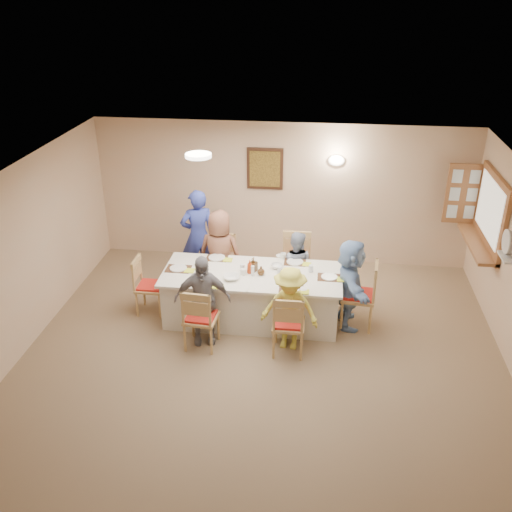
# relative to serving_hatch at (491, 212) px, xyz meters

# --- Properties ---
(ground) EXTENTS (7.00, 7.00, 0.00)m
(ground) POSITION_rel_serving_hatch_xyz_m (-3.21, -2.40, -1.50)
(ground) COLOR #917151
(room_walls) EXTENTS (7.00, 7.00, 7.00)m
(room_walls) POSITION_rel_serving_hatch_xyz_m (-3.21, -2.40, 0.01)
(room_walls) COLOR #D7AD88
(room_walls) RESTS_ON ground
(wall_picture) EXTENTS (0.62, 0.05, 0.72)m
(wall_picture) POSITION_rel_serving_hatch_xyz_m (-3.51, 1.06, 0.20)
(wall_picture) COLOR #412317
(wall_picture) RESTS_ON room_walls
(wall_sconce) EXTENTS (0.26, 0.09, 0.18)m
(wall_sconce) POSITION_rel_serving_hatch_xyz_m (-2.31, 1.04, 0.40)
(wall_sconce) COLOR white
(wall_sconce) RESTS_ON room_walls
(ceiling_light) EXTENTS (0.36, 0.36, 0.05)m
(ceiling_light) POSITION_rel_serving_hatch_xyz_m (-4.21, -0.90, 0.97)
(ceiling_light) COLOR white
(ceiling_light) RESTS_ON room_walls
(serving_hatch) EXTENTS (0.06, 1.50, 1.15)m
(serving_hatch) POSITION_rel_serving_hatch_xyz_m (0.00, 0.00, 0.00)
(serving_hatch) COLOR #9B6038
(serving_hatch) RESTS_ON room_walls
(hatch_sill) EXTENTS (0.30, 1.50, 0.05)m
(hatch_sill) POSITION_rel_serving_hatch_xyz_m (-0.12, 0.00, -0.53)
(hatch_sill) COLOR #9B6038
(hatch_sill) RESTS_ON room_walls
(shutter_door) EXTENTS (0.55, 0.04, 1.00)m
(shutter_door) POSITION_rel_serving_hatch_xyz_m (-0.26, 0.76, 0.00)
(shutter_door) COLOR #9B6038
(shutter_door) RESTS_ON room_walls
(fan_shelf) EXTENTS (0.22, 0.36, 0.03)m
(fan_shelf) POSITION_rel_serving_hatch_xyz_m (-0.08, -1.35, -0.10)
(fan_shelf) COLOR white
(fan_shelf) RESTS_ON room_walls
(desk_fan) EXTENTS (0.30, 0.30, 0.28)m
(desk_fan) POSITION_rel_serving_hatch_xyz_m (-0.11, -1.35, 0.05)
(desk_fan) COLOR #A5A5A8
(desk_fan) RESTS_ON fan_shelf
(dining_table) EXTENTS (2.61, 1.11, 0.76)m
(dining_table) POSITION_rel_serving_hatch_xyz_m (-3.47, -0.98, -1.12)
(dining_table) COLOR silver
(dining_table) RESTS_ON ground
(chair_back_left) EXTENTS (0.46, 0.46, 0.93)m
(chair_back_left) POSITION_rel_serving_hatch_xyz_m (-4.07, -0.18, -1.03)
(chair_back_left) COLOR tan
(chair_back_left) RESTS_ON ground
(chair_back_right) EXTENTS (0.51, 0.51, 1.02)m
(chair_back_right) POSITION_rel_serving_hatch_xyz_m (-2.87, -0.18, -0.99)
(chair_back_right) COLOR tan
(chair_back_right) RESTS_ON ground
(chair_front_left) EXTENTS (0.49, 0.49, 0.95)m
(chair_front_left) POSITION_rel_serving_hatch_xyz_m (-4.07, -1.78, -1.03)
(chair_front_left) COLOR tan
(chair_front_left) RESTS_ON ground
(chair_front_right) EXTENTS (0.45, 0.45, 0.93)m
(chair_front_right) POSITION_rel_serving_hatch_xyz_m (-2.87, -1.78, -1.03)
(chair_front_right) COLOR tan
(chair_front_right) RESTS_ON ground
(chair_left_end) EXTENTS (0.43, 0.43, 0.90)m
(chair_left_end) POSITION_rel_serving_hatch_xyz_m (-5.02, -0.98, -1.05)
(chair_left_end) COLOR tan
(chair_left_end) RESTS_ON ground
(chair_right_end) EXTENTS (0.54, 0.54, 1.03)m
(chair_right_end) POSITION_rel_serving_hatch_xyz_m (-1.92, -0.98, -0.99)
(chair_right_end) COLOR tan
(chair_right_end) RESTS_ON ground
(diner_back_left) EXTENTS (0.80, 0.60, 1.43)m
(diner_back_left) POSITION_rel_serving_hatch_xyz_m (-4.07, -0.30, -0.78)
(diner_back_left) COLOR brown
(diner_back_left) RESTS_ON ground
(diner_back_right) EXTENTS (0.69, 0.60, 1.15)m
(diner_back_right) POSITION_rel_serving_hatch_xyz_m (-2.87, -0.30, -0.93)
(diner_back_right) COLOR #8C99B6
(diner_back_right) RESTS_ON ground
(diner_front_left) EXTENTS (0.89, 0.60, 1.33)m
(diner_front_left) POSITION_rel_serving_hatch_xyz_m (-4.07, -1.66, -0.84)
(diner_front_left) COLOR gray
(diner_front_left) RESTS_ON ground
(diner_front_right) EXTENTS (0.90, 0.65, 1.22)m
(diner_front_right) POSITION_rel_serving_hatch_xyz_m (-2.87, -1.66, -0.89)
(diner_front_right) COLOR #DFD64B
(diner_front_right) RESTS_ON ground
(diner_right_end) EXTENTS (1.34, 0.64, 1.36)m
(diner_right_end) POSITION_rel_serving_hatch_xyz_m (-2.05, -0.98, -0.82)
(diner_right_end) COLOR #88AFE2
(diner_right_end) RESTS_ON ground
(caregiver) EXTENTS (0.86, 0.80, 1.59)m
(caregiver) POSITION_rel_serving_hatch_xyz_m (-4.52, 0.17, -0.71)
(caregiver) COLOR #3242AD
(caregiver) RESTS_ON ground
(placemat_fl) EXTENTS (0.34, 0.25, 0.01)m
(placemat_fl) POSITION_rel_serving_hatch_xyz_m (-4.07, -1.40, -0.74)
(placemat_fl) COLOR #472B19
(placemat_fl) RESTS_ON dining_table
(plate_fl) EXTENTS (0.23, 0.23, 0.01)m
(plate_fl) POSITION_rel_serving_hatch_xyz_m (-4.07, -1.40, -0.73)
(plate_fl) COLOR white
(plate_fl) RESTS_ON dining_table
(napkin_fl) EXTENTS (0.14, 0.14, 0.01)m
(napkin_fl) POSITION_rel_serving_hatch_xyz_m (-3.89, -1.45, -0.73)
(napkin_fl) COLOR #D7E630
(napkin_fl) RESTS_ON dining_table
(placemat_fr) EXTENTS (0.34, 0.25, 0.01)m
(placemat_fr) POSITION_rel_serving_hatch_xyz_m (-2.87, -1.40, -0.74)
(placemat_fr) COLOR #472B19
(placemat_fr) RESTS_ON dining_table
(plate_fr) EXTENTS (0.25, 0.25, 0.02)m
(plate_fr) POSITION_rel_serving_hatch_xyz_m (-2.87, -1.40, -0.73)
(plate_fr) COLOR white
(plate_fr) RESTS_ON dining_table
(napkin_fr) EXTENTS (0.13, 0.13, 0.01)m
(napkin_fr) POSITION_rel_serving_hatch_xyz_m (-2.69, -1.45, -0.73)
(napkin_fr) COLOR #D7E630
(napkin_fr) RESTS_ON dining_table
(placemat_bl) EXTENTS (0.32, 0.24, 0.01)m
(placemat_bl) POSITION_rel_serving_hatch_xyz_m (-4.07, -0.56, -0.74)
(placemat_bl) COLOR #472B19
(placemat_bl) RESTS_ON dining_table
(plate_bl) EXTENTS (0.25, 0.25, 0.02)m
(plate_bl) POSITION_rel_serving_hatch_xyz_m (-4.07, -0.56, -0.73)
(plate_bl) COLOR white
(plate_bl) RESTS_ON dining_table
(napkin_bl) EXTENTS (0.14, 0.14, 0.01)m
(napkin_bl) POSITION_rel_serving_hatch_xyz_m (-3.89, -0.61, -0.73)
(napkin_bl) COLOR #D7E630
(napkin_bl) RESTS_ON dining_table
(placemat_br) EXTENTS (0.33, 0.24, 0.01)m
(placemat_br) POSITION_rel_serving_hatch_xyz_m (-2.87, -0.56, -0.74)
(placemat_br) COLOR #472B19
(placemat_br) RESTS_ON dining_table
(plate_br) EXTENTS (0.25, 0.25, 0.02)m
(plate_br) POSITION_rel_serving_hatch_xyz_m (-2.87, -0.56, -0.73)
(plate_br) COLOR white
(plate_br) RESTS_ON dining_table
(napkin_br) EXTENTS (0.13, 0.13, 0.01)m
(napkin_br) POSITION_rel_serving_hatch_xyz_m (-2.69, -0.61, -0.73)
(napkin_br) COLOR #D7E630
(napkin_br) RESTS_ON dining_table
(placemat_le) EXTENTS (0.36, 0.27, 0.01)m
(placemat_le) POSITION_rel_serving_hatch_xyz_m (-4.57, -0.98, -0.74)
(placemat_le) COLOR #472B19
(placemat_le) RESTS_ON dining_table
(plate_le) EXTENTS (0.25, 0.25, 0.02)m
(plate_le) POSITION_rel_serving_hatch_xyz_m (-4.57, -0.98, -0.73)
(plate_le) COLOR white
(plate_le) RESTS_ON dining_table
(napkin_le) EXTENTS (0.14, 0.14, 0.01)m
(napkin_le) POSITION_rel_serving_hatch_xyz_m (-4.39, -1.03, -0.73)
(napkin_le) COLOR #D7E630
(napkin_le) RESTS_ON dining_table
(placemat_re) EXTENTS (0.34, 0.25, 0.01)m
(placemat_re) POSITION_rel_serving_hatch_xyz_m (-2.35, -0.98, -0.74)
(placemat_re) COLOR #472B19
(placemat_re) RESTS_ON dining_table
(plate_re) EXTENTS (0.23, 0.23, 0.01)m
(plate_re) POSITION_rel_serving_hatch_xyz_m (-2.35, -0.98, -0.73)
(plate_re) COLOR white
(plate_re) RESTS_ON dining_table
(napkin_re) EXTENTS (0.14, 0.14, 0.01)m
(napkin_re) POSITION_rel_serving_hatch_xyz_m (-2.17, -1.03, -0.73)
(napkin_re) COLOR #D7E630
(napkin_re) RESTS_ON dining_table
(teacup_a) EXTENTS (0.14, 0.14, 0.08)m
(teacup_a) POSITION_rel_serving_hatch_xyz_m (-4.24, -1.28, -0.70)
(teacup_a) COLOR white
(teacup_a) RESTS_ON dining_table
(teacup_b) EXTENTS (0.17, 0.17, 0.09)m
(teacup_b) POSITION_rel_serving_hatch_xyz_m (-3.06, -0.45, -0.70)
(teacup_b) COLOR white
(teacup_b) RESTS_ON dining_table
(bowl_a) EXTENTS (0.32, 0.32, 0.06)m
(bowl_a) POSITION_rel_serving_hatch_xyz_m (-3.74, -1.20, -0.71)
(bowl_a) COLOR white
(bowl_a) RESTS_ON dining_table
(bowl_b) EXTENTS (0.20, 0.20, 0.06)m
(bowl_b) POSITION_rel_serving_hatch_xyz_m (-3.13, -0.77, -0.71)
(bowl_b) COLOR white
(bowl_b) RESTS_ON dining_table
(condiment_ketchup) EXTENTS (0.08, 0.08, 0.21)m
(condiment_ketchup) POSITION_rel_serving_hatch_xyz_m (-3.51, -0.99, -0.64)
(condiment_ketchup) COLOR #B4350F
(condiment_ketchup) RESTS_ON dining_table
(condiment_brown) EXTENTS (0.17, 0.17, 0.21)m
(condiment_brown) POSITION_rel_serving_hatch_xyz_m (-3.46, -0.91, -0.63)
(condiment_brown) COLOR #462A12
(condiment_brown) RESTS_ON dining_table
(condiment_malt) EXTENTS (0.18, 0.18, 0.14)m
(condiment_malt) POSITION_rel_serving_hatch_xyz_m (-3.33, -1.02, -0.67)
(condiment_malt) COLOR #462A12
(condiment_malt) RESTS_ON dining_table
(drinking_glass) EXTENTS (0.07, 0.07, 0.10)m
(drinking_glass) POSITION_rel_serving_hatch_xyz_m (-3.62, -0.93, -0.68)
(drinking_glass) COLOR silver
(drinking_glass) RESTS_ON dining_table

